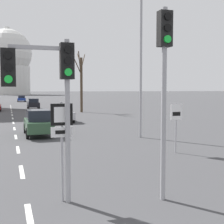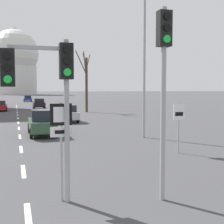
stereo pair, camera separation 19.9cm
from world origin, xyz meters
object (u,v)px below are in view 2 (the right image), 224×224
at_px(sedan_near_left, 42,122).
at_px(sedan_far_left, 67,113).
at_px(speed_limit_sign, 179,119).
at_px(sedan_mid_centre, 28,99).
at_px(sedan_far_right, 0,106).
at_px(route_sign_post, 61,133).
at_px(street_lamp_right, 138,51).
at_px(sedan_near_right, 39,104).
at_px(traffic_signal_near_right, 164,67).
at_px(traffic_signal_centre_tall, 46,80).

distance_m(sedan_near_left, sedan_far_left, 8.65).
xyz_separation_m(speed_limit_sign, sedan_far_left, (-2.89, 16.12, -0.83)).
bearing_deg(sedan_mid_centre, sedan_far_right, -98.62).
bearing_deg(sedan_near_left, route_sign_post, -92.21).
relative_size(street_lamp_right, sedan_near_right, 2.34).
relative_size(sedan_near_left, sedan_far_right, 1.01).
bearing_deg(traffic_signal_near_right, sedan_mid_centre, 90.73).
relative_size(traffic_signal_near_right, sedan_near_left, 1.22).
relative_size(route_sign_post, street_lamp_right, 0.31).
distance_m(traffic_signal_centre_tall, sedan_mid_centre, 71.62).
xyz_separation_m(sedan_near_right, sedan_mid_centre, (-0.59, 29.93, -0.07)).
xyz_separation_m(traffic_signal_near_right, sedan_far_right, (-5.98, 38.87, -2.93)).
distance_m(sedan_near_left, sedan_mid_centre, 58.62).
relative_size(traffic_signal_centre_tall, sedan_far_right, 1.02).
xyz_separation_m(street_lamp_right, sedan_near_right, (-3.85, 31.66, -4.69)).
xyz_separation_m(traffic_signal_near_right, sedan_mid_centre, (-0.92, 72.18, -2.93)).
xyz_separation_m(sedan_near_left, sedan_far_left, (2.96, 8.13, -0.06)).
distance_m(speed_limit_sign, sedan_far_right, 34.65).
distance_m(speed_limit_sign, sedan_mid_centre, 66.76).
height_order(traffic_signal_near_right, sedan_far_left, traffic_signal_near_right).
bearing_deg(route_sign_post, sedan_far_right, 94.91).
xyz_separation_m(speed_limit_sign, sedan_far_right, (-9.62, 33.28, -0.88)).
distance_m(sedan_near_right, sedan_far_left, 20.58).
height_order(traffic_signal_centre_tall, sedan_far_left, traffic_signal_centre_tall).
bearing_deg(street_lamp_right, sedan_near_left, 152.51).
bearing_deg(sedan_near_right, traffic_signal_centre_tall, -93.80).
relative_size(sedan_mid_centre, sedan_far_left, 1.12).
bearing_deg(sedan_near_right, sedan_near_left, -93.74).
distance_m(traffic_signal_centre_tall, traffic_signal_near_right, 3.19).
distance_m(sedan_near_right, sedan_mid_centre, 29.93).
xyz_separation_m(traffic_signal_centre_tall, sedan_far_left, (3.86, 21.06, -2.53)).
bearing_deg(sedan_mid_centre, sedan_near_left, -91.26).
xyz_separation_m(traffic_signal_near_right, speed_limit_sign, (3.64, 5.59, -2.05)).
bearing_deg(sedan_mid_centre, speed_limit_sign, -86.08).
bearing_deg(traffic_signal_centre_tall, street_lamp_right, 56.39).
bearing_deg(speed_limit_sign, traffic_signal_centre_tall, -143.76).
distance_m(speed_limit_sign, sedan_near_right, 36.89).
height_order(sedan_near_left, sedan_far_left, sedan_near_left).
bearing_deg(sedan_near_right, street_lamp_right, -83.06).
bearing_deg(sedan_near_left, sedan_far_right, 98.47).
xyz_separation_m(speed_limit_sign, sedan_near_left, (-5.85, 7.99, -0.78)).
relative_size(route_sign_post, speed_limit_sign, 1.14).
distance_m(traffic_signal_near_right, speed_limit_sign, 6.98).
distance_m(traffic_signal_near_right, sedan_far_left, 21.91).
bearing_deg(sedan_near_right, sedan_far_right, -148.99).
relative_size(speed_limit_sign, sedan_mid_centre, 0.53).
height_order(sedan_mid_centre, sedan_far_left, sedan_far_left).
distance_m(sedan_near_left, sedan_far_right, 25.57).
relative_size(traffic_signal_centre_tall, sedan_near_right, 1.15).
bearing_deg(traffic_signal_centre_tall, route_sign_post, 16.28).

